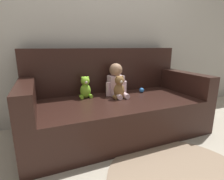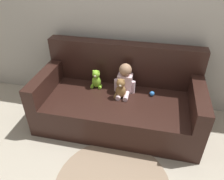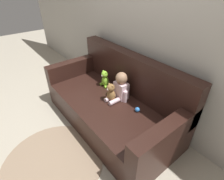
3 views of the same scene
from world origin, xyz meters
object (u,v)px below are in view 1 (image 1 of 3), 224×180
Objects in this scene: person_baby at (116,81)px; toy_ball at (142,90)px; plush_toy_side at (85,88)px; teddy_bear_brown at (119,88)px; couch at (114,104)px.

toy_ball is (0.36, -0.02, -0.14)m from person_baby.
plush_toy_side reaches higher than toy_ball.
person_baby is 6.39× the size of toy_ball.
teddy_bear_brown is 0.42m from toy_ball.
toy_ball is at bearing 7.97° from couch.
teddy_bear_brown is (-0.03, -0.14, -0.05)m from person_baby.
person_baby reaches higher than toy_ball.
plush_toy_side is at bearing 176.84° from toy_ball.
teddy_bear_brown is at bearing -24.56° from plush_toy_side.
plush_toy_side is at bearing 176.39° from person_baby.
teddy_bear_brown is 4.38× the size of toy_ball.
toy_ball is at bearing -2.67° from person_baby.
couch reaches higher than person_baby.
couch is at bearing -172.03° from toy_ball.
couch is 33.20× the size of toy_ball.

